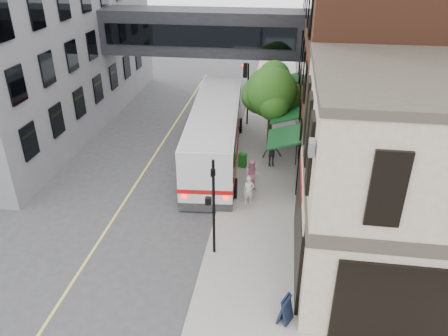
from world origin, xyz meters
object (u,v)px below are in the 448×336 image
(pedestrian_a, at_px, (249,190))
(pedestrian_c, at_px, (272,152))
(sandwich_board, at_px, (286,309))
(bus, at_px, (215,131))
(pedestrian_b, at_px, (252,175))
(newspaper_box, at_px, (242,160))

(pedestrian_a, distance_m, pedestrian_c, 4.44)
(pedestrian_c, xyz_separation_m, sandwich_board, (1.04, -12.02, -0.35))
(bus, bearing_deg, pedestrian_b, -55.51)
(newspaper_box, bearing_deg, pedestrian_b, -60.31)
(bus, bearing_deg, sandwich_board, -70.36)
(pedestrian_b, bearing_deg, bus, 118.76)
(pedestrian_c, bearing_deg, bus, 152.15)
(pedestrian_c, bearing_deg, newspaper_box, 176.71)
(pedestrian_a, height_order, sandwich_board, pedestrian_a)
(sandwich_board, bearing_deg, pedestrian_c, 119.91)
(pedestrian_a, xyz_separation_m, sandwich_board, (2.03, -7.69, -0.22))
(bus, distance_m, pedestrian_a, 5.83)
(pedestrian_c, height_order, sandwich_board, pedestrian_c)
(pedestrian_c, bearing_deg, pedestrian_a, -117.64)
(bus, xyz_separation_m, pedestrian_c, (3.54, -0.81, -0.86))
(pedestrian_b, height_order, sandwich_board, pedestrian_b)
(bus, distance_m, newspaper_box, 2.53)
(pedestrian_b, distance_m, sandwich_board, 9.24)
(pedestrian_c, bearing_deg, sandwich_board, -99.91)
(pedestrian_a, bearing_deg, newspaper_box, 89.74)
(pedestrian_c, relative_size, sandwich_board, 1.64)
(pedestrian_a, relative_size, pedestrian_c, 0.85)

